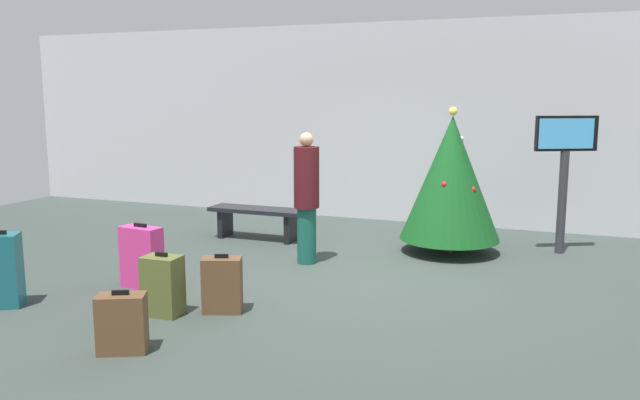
{
  "coord_description": "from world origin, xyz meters",
  "views": [
    {
      "loc": [
        2.38,
        -7.23,
        2.17
      ],
      "look_at": [
        -0.4,
        -0.05,
        0.9
      ],
      "focal_mm": 36.07,
      "sensor_mm": 36.0,
      "label": 1
    }
  ],
  "objects_px": {
    "flight_info_kiosk": "(565,159)",
    "suitcase_1": "(142,257)",
    "suitcase_2": "(163,286)",
    "suitcase_4": "(3,270)",
    "suitcase_0": "(222,285)",
    "suitcase_3": "(122,323)",
    "holiday_tree": "(451,178)",
    "waiting_bench": "(257,216)",
    "traveller_0": "(307,195)"
  },
  "relations": [
    {
      "from": "flight_info_kiosk",
      "to": "suitcase_1",
      "type": "bearing_deg",
      "value": -141.98
    },
    {
      "from": "suitcase_1",
      "to": "suitcase_2",
      "type": "height_order",
      "value": "suitcase_1"
    },
    {
      "from": "suitcase_2",
      "to": "suitcase_4",
      "type": "bearing_deg",
      "value": -167.7
    },
    {
      "from": "suitcase_1",
      "to": "suitcase_4",
      "type": "xyz_separation_m",
      "value": [
        -0.92,
        -1.06,
        0.03
      ]
    },
    {
      "from": "suitcase_0",
      "to": "suitcase_1",
      "type": "xyz_separation_m",
      "value": [
        -1.26,
        0.4,
        0.07
      ]
    },
    {
      "from": "suitcase_0",
      "to": "suitcase_4",
      "type": "xyz_separation_m",
      "value": [
        -2.19,
        -0.66,
        0.1
      ]
    },
    {
      "from": "suitcase_3",
      "to": "flight_info_kiosk",
      "type": "bearing_deg",
      "value": 55.93
    },
    {
      "from": "holiday_tree",
      "to": "flight_info_kiosk",
      "type": "height_order",
      "value": "holiday_tree"
    },
    {
      "from": "suitcase_2",
      "to": "waiting_bench",
      "type": "bearing_deg",
      "value": 100.89
    },
    {
      "from": "traveller_0",
      "to": "suitcase_3",
      "type": "height_order",
      "value": "traveller_0"
    },
    {
      "from": "suitcase_0",
      "to": "holiday_tree",
      "type": "bearing_deg",
      "value": 62.96
    },
    {
      "from": "traveller_0",
      "to": "suitcase_3",
      "type": "xyz_separation_m",
      "value": [
        -0.35,
        -3.28,
        -0.64
      ]
    },
    {
      "from": "holiday_tree",
      "to": "suitcase_2",
      "type": "bearing_deg",
      "value": -121.39
    },
    {
      "from": "holiday_tree",
      "to": "suitcase_1",
      "type": "bearing_deg",
      "value": -135.42
    },
    {
      "from": "flight_info_kiosk",
      "to": "suitcase_4",
      "type": "height_order",
      "value": "flight_info_kiosk"
    },
    {
      "from": "holiday_tree",
      "to": "suitcase_0",
      "type": "relative_size",
      "value": 3.35
    },
    {
      "from": "waiting_bench",
      "to": "suitcase_1",
      "type": "relative_size",
      "value": 1.99
    },
    {
      "from": "waiting_bench",
      "to": "suitcase_1",
      "type": "bearing_deg",
      "value": -92.3
    },
    {
      "from": "suitcase_1",
      "to": "suitcase_3",
      "type": "xyz_separation_m",
      "value": [
        0.98,
        -1.61,
        -0.1
      ]
    },
    {
      "from": "suitcase_0",
      "to": "suitcase_3",
      "type": "distance_m",
      "value": 1.24
    },
    {
      "from": "holiday_tree",
      "to": "traveller_0",
      "type": "height_order",
      "value": "holiday_tree"
    },
    {
      "from": "suitcase_0",
      "to": "suitcase_4",
      "type": "distance_m",
      "value": 2.29
    },
    {
      "from": "traveller_0",
      "to": "suitcase_4",
      "type": "relative_size",
      "value": 2.12
    },
    {
      "from": "waiting_bench",
      "to": "suitcase_3",
      "type": "xyz_separation_m",
      "value": [
        0.87,
        -4.29,
        -0.11
      ]
    },
    {
      "from": "waiting_bench",
      "to": "suitcase_0",
      "type": "height_order",
      "value": "suitcase_0"
    },
    {
      "from": "suitcase_2",
      "to": "suitcase_4",
      "type": "xyz_separation_m",
      "value": [
        -1.68,
        -0.37,
        0.08
      ]
    },
    {
      "from": "suitcase_1",
      "to": "suitcase_2",
      "type": "distance_m",
      "value": 1.03
    },
    {
      "from": "holiday_tree",
      "to": "suitcase_3",
      "type": "bearing_deg",
      "value": -113.59
    },
    {
      "from": "flight_info_kiosk",
      "to": "suitcase_3",
      "type": "distance_m",
      "value": 6.17
    },
    {
      "from": "suitcase_4",
      "to": "waiting_bench",
      "type": "bearing_deg",
      "value": 74.56
    },
    {
      "from": "holiday_tree",
      "to": "suitcase_3",
      "type": "distance_m",
      "value": 4.99
    },
    {
      "from": "flight_info_kiosk",
      "to": "suitcase_2",
      "type": "relative_size",
      "value": 2.96
    },
    {
      "from": "suitcase_0",
      "to": "suitcase_2",
      "type": "relative_size",
      "value": 0.94
    },
    {
      "from": "waiting_bench",
      "to": "traveller_0",
      "type": "relative_size",
      "value": 0.87
    },
    {
      "from": "flight_info_kiosk",
      "to": "suitcase_4",
      "type": "bearing_deg",
      "value": -139.81
    },
    {
      "from": "traveller_0",
      "to": "waiting_bench",
      "type": "bearing_deg",
      "value": 140.36
    },
    {
      "from": "holiday_tree",
      "to": "waiting_bench",
      "type": "xyz_separation_m",
      "value": [
        -2.85,
        -0.23,
        -0.68
      ]
    },
    {
      "from": "traveller_0",
      "to": "suitcase_2",
      "type": "distance_m",
      "value": 2.5
    },
    {
      "from": "traveller_0",
      "to": "suitcase_3",
      "type": "bearing_deg",
      "value": -96.07
    },
    {
      "from": "suitcase_0",
      "to": "suitcase_2",
      "type": "xyz_separation_m",
      "value": [
        -0.51,
        -0.29,
        0.02
      ]
    },
    {
      "from": "flight_info_kiosk",
      "to": "suitcase_3",
      "type": "height_order",
      "value": "flight_info_kiosk"
    },
    {
      "from": "traveller_0",
      "to": "suitcase_2",
      "type": "height_order",
      "value": "traveller_0"
    },
    {
      "from": "flight_info_kiosk",
      "to": "suitcase_3",
      "type": "xyz_separation_m",
      "value": [
        -3.41,
        -5.04,
        -1.06
      ]
    },
    {
      "from": "holiday_tree",
      "to": "suitcase_0",
      "type": "bearing_deg",
      "value": -117.04
    },
    {
      "from": "flight_info_kiosk",
      "to": "waiting_bench",
      "type": "relative_size",
      "value": 1.28
    },
    {
      "from": "flight_info_kiosk",
      "to": "suitcase_2",
      "type": "bearing_deg",
      "value": -131.39
    },
    {
      "from": "suitcase_1",
      "to": "suitcase_3",
      "type": "height_order",
      "value": "suitcase_1"
    },
    {
      "from": "suitcase_3",
      "to": "suitcase_1",
      "type": "bearing_deg",
      "value": 121.43
    },
    {
      "from": "traveller_0",
      "to": "suitcase_4",
      "type": "xyz_separation_m",
      "value": [
        -2.25,
        -2.73,
        -0.51
      ]
    },
    {
      "from": "suitcase_1",
      "to": "traveller_0",
      "type": "bearing_deg",
      "value": 51.47
    }
  ]
}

